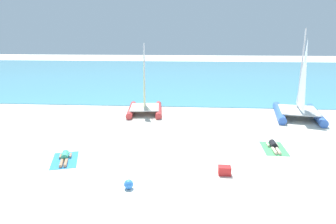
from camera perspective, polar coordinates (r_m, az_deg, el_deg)
ground_plane at (r=22.09m, az=0.99°, el=0.27°), size 120.00×120.00×0.00m
ocean_water at (r=42.88m, az=2.71°, el=7.35°), size 120.00×40.00×0.05m
sailboat_red at (r=21.29m, az=-4.50°, el=1.70°), size 2.79×4.00×4.91m
sailboat_blue at (r=21.86m, az=23.85°, el=1.21°), size 3.65×4.97×5.91m
towel_left at (r=14.35m, az=-19.22°, el=-8.73°), size 1.62×2.14×0.01m
sunbather_left at (r=14.36m, az=-19.23°, el=-8.16°), size 0.84×1.54×0.30m
towel_right at (r=15.77m, az=19.69°, el=-6.63°), size 1.16×1.93×0.01m
sunbather_right at (r=15.79m, az=19.67°, el=-6.12°), size 0.55×1.56×0.30m
beach_ball at (r=11.30m, az=-7.57°, el=-13.61°), size 0.35×0.35×0.35m
cooler_box at (r=12.42m, az=10.81°, el=-10.99°), size 0.50×0.36×0.36m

